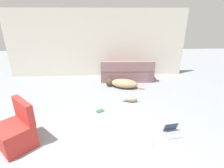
{
  "coord_description": "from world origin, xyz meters",
  "views": [
    {
      "loc": [
        0.2,
        -2.2,
        2.45
      ],
      "look_at": [
        0.45,
        2.23,
        0.62
      ],
      "focal_mm": 28.0,
      "sensor_mm": 36.0,
      "label": 1
    }
  ],
  "objects": [
    {
      "name": "wall_back",
      "position": [
        0.0,
        4.73,
        1.3
      ],
      "size": [
        6.94,
        0.06,
        2.6
      ],
      "color": "silver",
      "rests_on": "ground_plane"
    },
    {
      "name": "laptop_open",
      "position": [
        1.68,
        0.85,
        0.07
      ],
      "size": [
        0.37,
        0.34,
        0.23
      ],
      "rotation": [
        0.0,
        0.0,
        0.16
      ],
      "color": "gray",
      "rests_on": "ground_plane"
    },
    {
      "name": "cat",
      "position": [
        1.0,
        2.33,
        0.08
      ],
      "size": [
        0.54,
        0.22,
        0.16
      ],
      "rotation": [
        0.0,
        0.0,
        3.01
      ],
      "color": "gray",
      "rests_on": "ground_plane"
    },
    {
      "name": "couch",
      "position": [
        1.13,
        4.16,
        0.28
      ],
      "size": [
        2.0,
        0.88,
        0.81
      ],
      "rotation": [
        0.0,
        0.0,
        3.11
      ],
      "color": "gray",
      "rests_on": "ground_plane"
    },
    {
      "name": "book_cream",
      "position": [
        1.11,
        0.59,
        0.01
      ],
      "size": [
        0.23,
        0.19,
        0.02
      ],
      "rotation": [
        0.0,
        0.0,
        -0.46
      ],
      "color": "beige",
      "rests_on": "ground_plane"
    },
    {
      "name": "book_green",
      "position": [
        0.11,
        1.83,
        0.01
      ],
      "size": [
        0.24,
        0.22,
        0.02
      ],
      "rotation": [
        0.0,
        0.0,
        0.57
      ],
      "color": "#2D663D",
      "rests_on": "ground_plane"
    },
    {
      "name": "dog",
      "position": [
        0.88,
        3.42,
        0.15
      ],
      "size": [
        1.35,
        0.75,
        0.29
      ],
      "rotation": [
        0.0,
        0.0,
        2.83
      ],
      "color": "#A38460",
      "rests_on": "ground_plane"
    },
    {
      "name": "side_chair",
      "position": [
        -1.48,
        0.66,
        0.31
      ],
      "size": [
        0.89,
        0.89,
        0.92
      ],
      "rotation": [
        0.0,
        0.0,
        5.49
      ],
      "color": "#B72D28",
      "rests_on": "ground_plane"
    },
    {
      "name": "ground_plane",
      "position": [
        0.0,
        0.0,
        0.0
      ],
      "size": [
        20.0,
        20.0,
        0.0
      ],
      "primitive_type": "plane",
      "color": "gray"
    }
  ]
}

